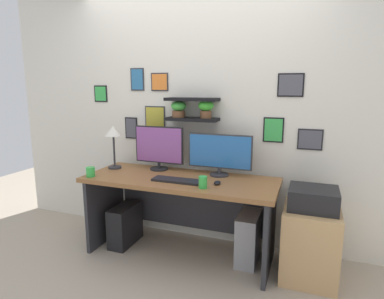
% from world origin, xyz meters
% --- Properties ---
extents(ground_plane, '(8.00, 8.00, 0.00)m').
position_xyz_m(ground_plane, '(0.00, 0.00, 0.00)').
color(ground_plane, tan).
extents(back_wall_assembly, '(4.40, 0.24, 2.70)m').
position_xyz_m(back_wall_assembly, '(0.00, 0.44, 1.35)').
color(back_wall_assembly, silver).
rests_on(back_wall_assembly, ground).
extents(desk, '(1.77, 0.68, 0.75)m').
position_xyz_m(desk, '(0.00, 0.06, 0.54)').
color(desk, brown).
rests_on(desk, ground).
extents(monitor_left, '(0.51, 0.18, 0.44)m').
position_xyz_m(monitor_left, '(-0.31, 0.22, 0.98)').
color(monitor_left, black).
rests_on(monitor_left, desk).
extents(monitor_right, '(0.61, 0.18, 0.39)m').
position_xyz_m(monitor_right, '(0.31, 0.22, 0.96)').
color(monitor_right, '#2D2D33').
rests_on(monitor_right, desk).
extents(keyboard, '(0.44, 0.14, 0.02)m').
position_xyz_m(keyboard, '(0.02, -0.11, 0.76)').
color(keyboard, black).
rests_on(keyboard, desk).
extents(computer_mouse, '(0.06, 0.09, 0.03)m').
position_xyz_m(computer_mouse, '(0.38, -0.07, 0.77)').
color(computer_mouse, black).
rests_on(computer_mouse, desk).
extents(desk_lamp, '(0.17, 0.17, 0.44)m').
position_xyz_m(desk_lamp, '(-0.76, 0.10, 1.09)').
color(desk_lamp, '#2D2D33').
rests_on(desk_lamp, desk).
extents(coffee_mug, '(0.08, 0.08, 0.09)m').
position_xyz_m(coffee_mug, '(-0.79, -0.25, 0.80)').
color(coffee_mug, green).
rests_on(coffee_mug, desk).
extents(pen_cup, '(0.07, 0.07, 0.10)m').
position_xyz_m(pen_cup, '(0.29, -0.21, 0.80)').
color(pen_cup, green).
rests_on(pen_cup, desk).
extents(drawer_cabinet, '(0.44, 0.50, 0.60)m').
position_xyz_m(drawer_cabinet, '(1.15, 0.03, 0.30)').
color(drawer_cabinet, tan).
rests_on(drawer_cabinet, ground).
extents(printer, '(0.38, 0.34, 0.17)m').
position_xyz_m(printer, '(1.15, 0.03, 0.69)').
color(printer, black).
rests_on(printer, drawer_cabinet).
extents(computer_tower_left, '(0.18, 0.40, 0.40)m').
position_xyz_m(computer_tower_left, '(-0.60, -0.00, 0.20)').
color(computer_tower_left, black).
rests_on(computer_tower_left, ground).
extents(computer_tower_right, '(0.18, 0.40, 0.45)m').
position_xyz_m(computer_tower_right, '(0.63, 0.10, 0.23)').
color(computer_tower_right, '#99999E').
rests_on(computer_tower_right, ground).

